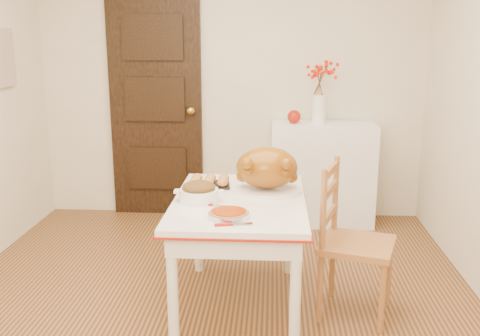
# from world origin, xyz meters

# --- Properties ---
(floor) EXTENTS (3.50, 4.00, 0.00)m
(floor) POSITION_xyz_m (0.00, 0.00, 0.00)
(floor) COLOR #48220F
(floor) RESTS_ON ground
(wall_back) EXTENTS (3.50, 0.00, 2.50)m
(wall_back) POSITION_xyz_m (0.00, 2.00, 1.25)
(wall_back) COLOR beige
(wall_back) RESTS_ON ground
(wall_front) EXTENTS (3.50, 0.00, 2.50)m
(wall_front) POSITION_xyz_m (0.00, -2.00, 1.25)
(wall_front) COLOR beige
(wall_front) RESTS_ON ground
(door_back) EXTENTS (0.85, 0.06, 2.06)m
(door_back) POSITION_xyz_m (-0.70, 1.97, 1.03)
(door_back) COLOR black
(door_back) RESTS_ON ground
(photo_board) EXTENTS (0.03, 0.35, 0.45)m
(photo_board) POSITION_xyz_m (-1.73, 1.20, 1.50)
(photo_board) COLOR #C4B392
(photo_board) RESTS_ON ground
(sideboard) EXTENTS (0.91, 0.41, 0.91)m
(sideboard) POSITION_xyz_m (0.83, 1.78, 0.46)
(sideboard) COLOR white
(sideboard) RESTS_ON floor
(kitchen_table) EXTENTS (0.82, 1.19, 0.71)m
(kitchen_table) POSITION_xyz_m (0.19, 0.15, 0.36)
(kitchen_table) COLOR silver
(kitchen_table) RESTS_ON floor
(chair_oak) EXTENTS (0.52, 0.52, 0.95)m
(chair_oak) POSITION_xyz_m (0.90, 0.10, 0.47)
(chair_oak) COLOR #A36337
(chair_oak) RESTS_ON floor
(berry_vase) EXTENTS (0.27, 0.27, 0.52)m
(berry_vase) POSITION_xyz_m (0.78, 1.78, 1.17)
(berry_vase) COLOR white
(berry_vase) RESTS_ON sideboard
(apple) EXTENTS (0.12, 0.12, 0.12)m
(apple) POSITION_xyz_m (0.57, 1.78, 0.97)
(apple) COLOR #991709
(apple) RESTS_ON sideboard
(turkey_platter) EXTENTS (0.52, 0.46, 0.28)m
(turkey_platter) POSITION_xyz_m (0.35, 0.31, 0.85)
(turkey_platter) COLOR #8F5013
(turkey_platter) RESTS_ON kitchen_table
(pumpkin_pie) EXTENTS (0.27, 0.27, 0.05)m
(pumpkin_pie) POSITION_xyz_m (0.15, -0.19, 0.73)
(pumpkin_pie) COLOR #8B2500
(pumpkin_pie) RESTS_ON kitchen_table
(stuffing_dish) EXTENTS (0.34, 0.29, 0.11)m
(stuffing_dish) POSITION_xyz_m (-0.05, 0.09, 0.77)
(stuffing_dish) COLOR #533515
(stuffing_dish) RESTS_ON kitchen_table
(rolls_tray) EXTENTS (0.28, 0.23, 0.07)m
(rolls_tray) POSITION_xyz_m (-0.02, 0.42, 0.75)
(rolls_tray) COLOR #B77837
(rolls_tray) RESTS_ON kitchen_table
(pie_server) EXTENTS (0.21, 0.10, 0.01)m
(pie_server) POSITION_xyz_m (0.19, -0.32, 0.72)
(pie_server) COLOR silver
(pie_server) RESTS_ON kitchen_table
(carving_knife) EXTENTS (0.25, 0.11, 0.01)m
(carving_knife) POSITION_xyz_m (0.07, -0.01, 0.72)
(carving_knife) COLOR silver
(carving_knife) RESTS_ON kitchen_table
(drinking_glass) EXTENTS (0.08, 0.08, 0.12)m
(drinking_glass) POSITION_xyz_m (0.26, 0.58, 0.77)
(drinking_glass) COLOR white
(drinking_glass) RESTS_ON kitchen_table
(shaker_pair) EXTENTS (0.09, 0.05, 0.09)m
(shaker_pair) POSITION_xyz_m (0.51, 0.61, 0.75)
(shaker_pair) COLOR white
(shaker_pair) RESTS_ON kitchen_table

